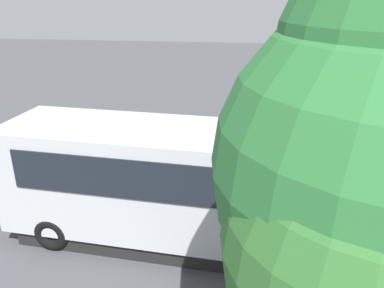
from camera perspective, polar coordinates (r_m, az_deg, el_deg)
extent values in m
plane|color=#424247|center=(14.40, 4.78, -4.88)|extent=(80.00, 80.00, 0.00)
cube|color=#B7BABF|center=(10.04, -1.25, -5.49)|extent=(9.67, 3.12, 2.80)
cube|color=black|center=(11.73, -24.33, -0.39)|extent=(0.20, 2.10, 1.23)
cube|color=black|center=(10.94, 0.23, 0.11)|extent=(7.99, 0.57, 1.01)
cube|color=black|center=(8.69, -3.17, -5.98)|extent=(7.99, 0.57, 1.01)
cube|color=#1959B2|center=(11.40, 0.22, -5.13)|extent=(8.37, 0.58, 0.28)
cube|color=black|center=(10.89, -1.17, -13.11)|extent=(8.90, 2.87, 0.45)
torus|color=black|center=(12.68, -14.95, -7.00)|extent=(1.02, 0.38, 1.00)
torus|color=black|center=(11.03, -20.17, -12.41)|extent=(1.02, 0.38, 1.00)
torus|color=black|center=(11.55, 16.76, -10.26)|extent=(1.02, 0.38, 1.00)
torus|color=black|center=(9.71, 17.67, -17.27)|extent=(1.02, 0.38, 1.00)
cylinder|color=black|center=(13.18, 8.49, -5.40)|extent=(0.12, 0.12, 0.78)
cube|color=black|center=(13.41, 8.39, -6.95)|extent=(0.11, 0.26, 0.10)
cylinder|color=black|center=(13.18, 9.19, -5.44)|extent=(0.12, 0.12, 0.78)
cube|color=black|center=(13.42, 9.08, -6.99)|extent=(0.11, 0.26, 0.10)
cube|color=maroon|center=(12.87, 9.02, -2.58)|extent=(0.39, 0.29, 0.65)
cylinder|color=maroon|center=(12.86, 7.96, -2.45)|extent=(0.09, 0.09, 0.62)
sphere|color=tan|center=(12.99, 7.89, -3.70)|extent=(0.09, 0.09, 0.09)
cylinder|color=maroon|center=(12.87, 10.10, -2.58)|extent=(0.09, 0.09, 0.62)
sphere|color=tan|center=(13.00, 10.01, -3.82)|extent=(0.09, 0.09, 0.09)
sphere|color=tan|center=(12.69, 9.15, -0.67)|extent=(0.24, 0.24, 0.24)
cylinder|color=black|center=(12.88, 5.19, -5.99)|extent=(0.14, 0.14, 0.76)
cube|color=black|center=(13.11, 5.11, -7.52)|extent=(0.14, 0.27, 0.10)
cylinder|color=black|center=(12.89, 5.90, -5.97)|extent=(0.14, 0.14, 0.76)
cube|color=black|center=(13.13, 5.81, -7.50)|extent=(0.14, 0.27, 0.10)
cube|color=navy|center=(12.57, 5.66, -3.15)|extent=(0.42, 0.34, 0.64)
cylinder|color=navy|center=(12.54, 4.58, -3.10)|extent=(0.10, 0.10, 0.61)
sphere|color=tan|center=(12.67, 4.54, -4.34)|extent=(0.10, 0.10, 0.09)
cylinder|color=navy|center=(12.60, 6.75, -3.07)|extent=(0.10, 0.10, 0.61)
sphere|color=tan|center=(12.73, 6.69, -4.31)|extent=(0.10, 0.10, 0.09)
sphere|color=tan|center=(12.39, 5.74, -1.25)|extent=(0.26, 0.26, 0.23)
cylinder|color=#473823|center=(13.25, 0.36, -5.13)|extent=(0.12, 0.12, 0.73)
cube|color=black|center=(13.47, 0.38, -6.56)|extent=(0.11, 0.26, 0.10)
cylinder|color=#473823|center=(13.23, 1.05, -5.18)|extent=(0.12, 0.12, 0.73)
cube|color=black|center=(13.45, 1.06, -6.61)|extent=(0.11, 0.26, 0.10)
cube|color=navy|center=(12.95, 0.72, -2.52)|extent=(0.39, 0.29, 0.61)
cylinder|color=navy|center=(12.98, -0.33, -2.38)|extent=(0.09, 0.09, 0.58)
sphere|color=tan|center=(13.10, -0.33, -3.54)|extent=(0.09, 0.09, 0.09)
cylinder|color=navy|center=(12.91, 1.77, -2.53)|extent=(0.09, 0.09, 0.58)
sphere|color=tan|center=(13.04, 1.76, -3.69)|extent=(0.09, 0.09, 0.09)
sphere|color=tan|center=(12.78, 0.73, -0.74)|extent=(0.23, 0.23, 0.22)
cylinder|color=#473823|center=(13.49, -4.29, -4.51)|extent=(0.14, 0.14, 0.79)
cube|color=black|center=(13.72, -4.24, -6.05)|extent=(0.15, 0.28, 0.10)
cylinder|color=#473823|center=(13.49, -3.61, -4.49)|extent=(0.14, 0.14, 0.79)
cube|color=black|center=(13.72, -3.57, -6.04)|extent=(0.15, 0.28, 0.10)
cube|color=maroon|center=(13.19, -4.03, -1.68)|extent=(0.43, 0.35, 0.66)
cylinder|color=maroon|center=(13.18, -5.07, -1.64)|extent=(0.11, 0.11, 0.63)
sphere|color=tan|center=(13.31, -5.03, -2.88)|extent=(0.11, 0.11, 0.09)
cylinder|color=maroon|center=(13.18, -2.99, -1.59)|extent=(0.11, 0.11, 0.63)
sphere|color=tan|center=(13.31, -2.96, -2.82)|extent=(0.11, 0.11, 0.09)
sphere|color=tan|center=(13.01, -4.08, 0.21)|extent=(0.28, 0.28, 0.24)
cylinder|color=black|center=(13.47, -8.12, -4.83)|extent=(0.13, 0.13, 0.76)
cube|color=black|center=(13.69, -7.99, -6.29)|extent=(0.11, 0.26, 0.10)
cylinder|color=black|center=(13.44, -7.45, -4.86)|extent=(0.13, 0.13, 0.76)
cube|color=black|center=(13.66, -7.33, -6.33)|extent=(0.11, 0.26, 0.10)
cube|color=navy|center=(13.16, -7.94, -2.15)|extent=(0.39, 0.30, 0.63)
cylinder|color=navy|center=(13.21, -8.95, -2.04)|extent=(0.09, 0.09, 0.60)
sphere|color=tan|center=(13.33, -8.88, -3.22)|extent=(0.09, 0.09, 0.09)
cylinder|color=navy|center=(13.10, -6.92, -2.13)|extent=(0.09, 0.09, 0.60)
sphere|color=tan|center=(13.22, -6.86, -3.32)|extent=(0.09, 0.09, 0.09)
sphere|color=tan|center=(12.98, -8.04, -0.34)|extent=(0.24, 0.24, 0.23)
torus|color=black|center=(13.13, -10.77, -6.55)|extent=(0.61, 0.22, 0.60)
cylinder|color=silver|center=(13.13, -10.77, -6.55)|extent=(0.13, 0.12, 0.12)
torus|color=black|center=(12.59, -4.81, -7.54)|extent=(0.61, 0.22, 0.60)
cylinder|color=silver|center=(12.59, -4.81, -7.54)|extent=(0.14, 0.14, 0.12)
cylinder|color=silver|center=(12.95, -10.68, -5.22)|extent=(0.32, 0.10, 0.67)
cube|color=red|center=(12.71, -8.24, -5.69)|extent=(0.87, 0.40, 0.36)
cube|color=black|center=(12.51, -6.24, -5.80)|extent=(0.55, 0.29, 0.20)
cylinder|color=silver|center=(12.57, -6.93, -7.06)|extent=(0.46, 0.14, 0.08)
cylinder|color=black|center=(12.79, -10.57, -4.06)|extent=(0.12, 0.58, 0.04)
torus|color=black|center=(16.85, -1.54, 0.41)|extent=(0.60, 0.14, 0.60)
cylinder|color=silver|center=(16.85, -1.54, 0.41)|extent=(0.12, 0.10, 0.12)
torus|color=black|center=(17.16, -6.31, 0.68)|extent=(0.60, 0.14, 0.60)
cylinder|color=silver|center=(17.16, -6.31, 0.68)|extent=(0.12, 0.12, 0.12)
cylinder|color=silver|center=(16.73, -1.72, 1.54)|extent=(0.31, 0.06, 0.67)
cube|color=red|center=(16.86, -3.73, 1.58)|extent=(0.84, 0.29, 0.36)
cube|color=black|center=(16.95, -5.32, 1.82)|extent=(0.52, 0.23, 0.20)
cylinder|color=silver|center=(17.14, -4.80, 1.14)|extent=(0.45, 0.09, 0.08)
cylinder|color=black|center=(16.64, -1.90, 2.51)|extent=(0.04, 0.58, 0.04)
cube|color=black|center=(16.77, -4.00, 2.52)|extent=(0.56, 0.35, 0.51)
sphere|color=red|center=(16.63, -2.65, 3.04)|extent=(0.26, 0.26, 0.26)
cylinder|color=black|center=(16.55, -3.16, 2.27)|extent=(0.42, 0.10, 0.33)
cylinder|color=black|center=(16.76, -4.69, 1.32)|extent=(0.10, 0.10, 0.40)
cylinder|color=black|center=(16.88, -2.91, 2.67)|extent=(0.42, 0.10, 0.33)
cylinder|color=black|center=(17.08, -4.41, 1.74)|extent=(0.10, 0.10, 0.40)
cube|color=orange|center=(16.63, 6.82, -1.10)|extent=(0.34, 0.34, 0.03)
cone|color=orange|center=(16.51, 6.87, -0.10)|extent=(0.26, 0.26, 0.60)
cylinder|color=white|center=(16.52, 6.86, -0.19)|extent=(0.19, 0.19, 0.07)
sphere|color=#2E662A|center=(4.27, 24.22, -13.76)|extent=(2.85, 2.85, 2.85)
sphere|color=#2E662A|center=(3.87, 26.16, -3.31)|extent=(1.99, 1.99, 1.99)
cube|color=white|center=(14.69, 17.13, -5.28)|extent=(0.13, 3.74, 0.01)
cube|color=white|center=(14.47, 6.66, -4.80)|extent=(0.13, 3.67, 0.01)
cube|color=white|center=(14.75, -3.76, -4.16)|extent=(0.13, 3.60, 0.01)
cube|color=white|center=(15.48, -13.47, -3.45)|extent=(0.14, 4.70, 0.01)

